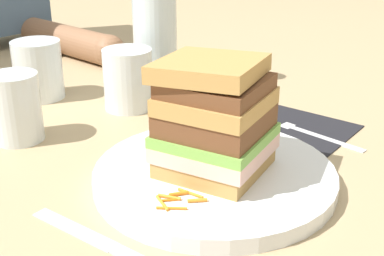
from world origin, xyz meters
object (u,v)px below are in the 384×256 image
(knife, at_px, (115,248))
(empty_tumbler_1, at_px, (38,70))
(sandwich, at_px, (212,117))
(napkin_dark, at_px, (292,127))
(water_bottle, at_px, (154,10))
(juice_glass, at_px, (128,83))
(fork, at_px, (306,130))
(main_plate, at_px, (212,175))
(empty_tumbler_0, at_px, (16,108))

(knife, bearing_deg, empty_tumbler_1, 64.55)
(sandwich, relative_size, napkin_dark, 0.86)
(knife, bearing_deg, napkin_dark, 4.58)
(sandwich, bearing_deg, water_bottle, 55.71)
(juice_glass, bearing_deg, fork, -69.36)
(napkin_dark, bearing_deg, main_plate, -175.79)
(empty_tumbler_0, bearing_deg, main_plate, -73.46)
(fork, relative_size, water_bottle, 0.57)
(juice_glass, xyz_separation_m, empty_tumbler_0, (-0.18, 0.02, 0.01))
(main_plate, bearing_deg, water_bottle, 55.80)
(main_plate, distance_m, empty_tumbler_1, 0.39)
(fork, xyz_separation_m, juice_glass, (-0.09, 0.25, 0.03))
(empty_tumbler_0, height_order, empty_tumbler_1, empty_tumbler_1)
(fork, height_order, juice_glass, juice_glass)
(fork, xyz_separation_m, empty_tumbler_0, (-0.27, 0.27, 0.04))
(main_plate, xyz_separation_m, fork, (0.19, -0.01, -0.00))
(knife, relative_size, empty_tumbler_1, 2.18)
(napkin_dark, height_order, empty_tumbler_0, empty_tumbler_0)
(sandwich, xyz_separation_m, juice_glass, (0.10, 0.24, -0.04))
(juice_glass, bearing_deg, empty_tumbler_0, 173.02)
(napkin_dark, xyz_separation_m, empty_tumbler_1, (-0.16, 0.37, 0.04))
(knife, bearing_deg, sandwich, 5.33)
(sandwich, relative_size, knife, 0.67)
(sandwich, xyz_separation_m, water_bottle, (0.19, 0.27, 0.05))
(empty_tumbler_1, bearing_deg, napkin_dark, -66.89)
(fork, distance_m, empty_tumbler_0, 0.39)
(main_plate, relative_size, empty_tumbler_1, 2.93)
(juice_glass, bearing_deg, main_plate, -111.67)
(knife, bearing_deg, main_plate, 5.04)
(empty_tumbler_1, bearing_deg, juice_glass, -66.26)
(fork, distance_m, juice_glass, 0.27)
(sandwich, height_order, juice_glass, sandwich)
(sandwich, relative_size, empty_tumbler_1, 1.47)
(water_bottle, bearing_deg, main_plate, -124.20)
(empty_tumbler_0, bearing_deg, sandwich, -73.43)
(main_plate, relative_size, knife, 1.34)
(empty_tumbler_0, bearing_deg, fork, -45.30)
(sandwich, height_order, water_bottle, water_bottle)
(fork, relative_size, empty_tumbler_0, 1.85)
(sandwich, bearing_deg, knife, -174.67)
(knife, height_order, water_bottle, water_bottle)
(main_plate, xyz_separation_m, water_bottle, (0.19, 0.27, 0.12))
(napkin_dark, relative_size, juice_glass, 1.72)
(juice_glass, bearing_deg, napkin_dark, -67.29)
(fork, xyz_separation_m, empty_tumbler_1, (-0.16, 0.39, 0.04))
(main_plate, relative_size, napkin_dark, 1.72)
(juice_glass, xyz_separation_m, water_bottle, (0.09, 0.03, 0.09))
(napkin_dark, xyz_separation_m, knife, (-0.35, -0.03, 0.00))
(napkin_dark, relative_size, fork, 0.94)
(fork, bearing_deg, empty_tumbler_0, 134.70)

